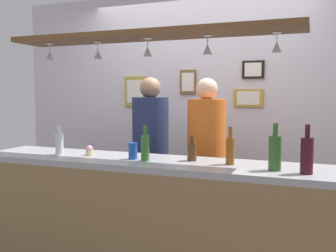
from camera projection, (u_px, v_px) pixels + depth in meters
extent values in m
cube|color=silver|center=(201.00, 113.00, 4.12)|extent=(4.40, 0.06, 2.60)
cube|color=#99999E|center=(146.00, 163.00, 2.79)|extent=(2.70, 0.55, 0.04)
cube|color=olive|center=(131.00, 243.00, 2.60)|extent=(2.65, 0.04, 0.98)
cube|color=brown|center=(148.00, 35.00, 2.76)|extent=(2.20, 0.36, 0.04)
cylinder|color=silver|center=(50.00, 44.00, 3.06)|extent=(0.06, 0.06, 0.00)
cylinder|color=silver|center=(50.00, 47.00, 3.07)|extent=(0.01, 0.01, 0.06)
cone|color=silver|center=(50.00, 55.00, 3.07)|extent=(0.07, 0.07, 0.08)
cylinder|color=silver|center=(98.00, 42.00, 2.97)|extent=(0.06, 0.06, 0.00)
cylinder|color=silver|center=(98.00, 46.00, 2.97)|extent=(0.01, 0.01, 0.06)
cone|color=silver|center=(98.00, 54.00, 2.98)|extent=(0.07, 0.07, 0.08)
cylinder|color=silver|center=(148.00, 39.00, 2.77)|extent=(0.06, 0.06, 0.00)
cylinder|color=silver|center=(148.00, 42.00, 2.78)|extent=(0.01, 0.01, 0.06)
cone|color=silver|center=(148.00, 51.00, 2.78)|extent=(0.07, 0.07, 0.08)
cylinder|color=silver|center=(208.00, 36.00, 2.63)|extent=(0.06, 0.06, 0.00)
cylinder|color=silver|center=(208.00, 40.00, 2.63)|extent=(0.01, 0.01, 0.06)
cone|color=silver|center=(207.00, 49.00, 2.64)|extent=(0.07, 0.07, 0.08)
cylinder|color=silver|center=(277.00, 33.00, 2.50)|extent=(0.06, 0.06, 0.00)
cylinder|color=silver|center=(277.00, 37.00, 2.51)|extent=(0.01, 0.01, 0.06)
cone|color=silver|center=(277.00, 47.00, 2.51)|extent=(0.07, 0.07, 0.08)
cube|color=#2D334C|center=(151.00, 211.00, 3.62)|extent=(0.17, 0.18, 0.79)
cylinder|color=navy|center=(151.00, 134.00, 3.56)|extent=(0.34, 0.34, 0.68)
sphere|color=#9E7556|center=(150.00, 88.00, 3.52)|extent=(0.19, 0.19, 0.19)
cube|color=#2D334C|center=(206.00, 218.00, 3.43)|extent=(0.17, 0.18, 0.78)
cylinder|color=orange|center=(206.00, 137.00, 3.36)|extent=(0.34, 0.34, 0.68)
sphere|color=beige|center=(207.00, 89.00, 3.33)|extent=(0.19, 0.19, 0.19)
cylinder|color=silver|center=(59.00, 144.00, 3.01)|extent=(0.06, 0.06, 0.17)
cylinder|color=silver|center=(59.00, 130.00, 3.00)|extent=(0.03, 0.03, 0.06)
cylinder|color=#380F19|center=(307.00, 156.00, 2.29)|extent=(0.08, 0.08, 0.22)
cylinder|color=#380F19|center=(308.00, 131.00, 2.28)|extent=(0.03, 0.03, 0.08)
cylinder|color=brown|center=(230.00, 151.00, 2.60)|extent=(0.06, 0.06, 0.18)
cylinder|color=brown|center=(230.00, 132.00, 2.58)|extent=(0.03, 0.03, 0.08)
cylinder|color=#2D5623|center=(275.00, 153.00, 2.39)|extent=(0.08, 0.08, 0.22)
cylinder|color=#2D5623|center=(276.00, 129.00, 2.38)|extent=(0.03, 0.03, 0.08)
cylinder|color=#336B2D|center=(145.00, 148.00, 2.73)|extent=(0.06, 0.06, 0.19)
cylinder|color=#336B2D|center=(145.00, 130.00, 2.72)|extent=(0.03, 0.03, 0.07)
cylinder|color=#512D14|center=(192.00, 152.00, 2.74)|extent=(0.07, 0.07, 0.13)
cylinder|color=#512D14|center=(192.00, 139.00, 2.73)|extent=(0.03, 0.03, 0.05)
cylinder|color=#1E4CB2|center=(133.00, 151.00, 2.81)|extent=(0.07, 0.07, 0.12)
cylinder|color=beige|center=(90.00, 153.00, 2.99)|extent=(0.06, 0.06, 0.04)
sphere|color=pink|center=(89.00, 149.00, 2.98)|extent=(0.05, 0.05, 0.05)
cube|color=#B29338|center=(135.00, 92.00, 4.33)|extent=(0.26, 0.02, 0.34)
cube|color=white|center=(135.00, 92.00, 4.32)|extent=(0.20, 0.01, 0.26)
cube|color=#B29338|center=(248.00, 98.00, 3.88)|extent=(0.30, 0.02, 0.18)
cube|color=white|center=(248.00, 98.00, 3.87)|extent=(0.23, 0.01, 0.14)
cube|color=black|center=(253.00, 70.00, 3.84)|extent=(0.22, 0.02, 0.18)
cube|color=white|center=(253.00, 70.00, 3.83)|extent=(0.17, 0.01, 0.14)
cube|color=brown|center=(188.00, 82.00, 4.10)|extent=(0.18, 0.02, 0.26)
cube|color=white|center=(188.00, 82.00, 4.09)|extent=(0.14, 0.01, 0.20)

